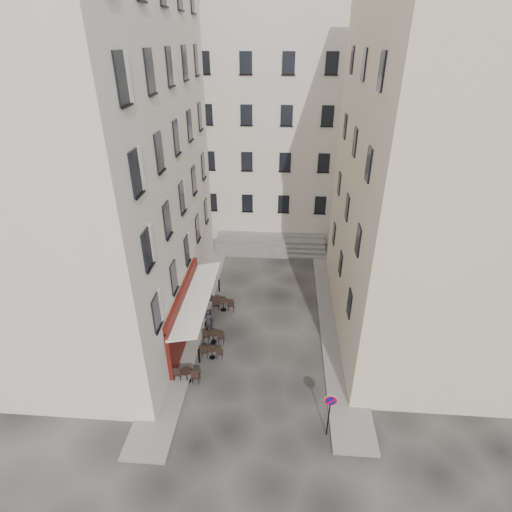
# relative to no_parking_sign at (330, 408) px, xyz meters

# --- Properties ---
(ground) EXTENTS (90.00, 90.00, 0.00)m
(ground) POSITION_rel_no_parking_sign_xyz_m (-3.31, 5.01, -1.72)
(ground) COLOR black
(ground) RESTS_ON ground
(sidewalk_left) EXTENTS (2.00, 22.00, 0.12)m
(sidewalk_left) POSITION_rel_no_parking_sign_xyz_m (-7.81, 9.01, -1.66)
(sidewalk_left) COLOR slate
(sidewalk_left) RESTS_ON ground
(sidewalk_right) EXTENTS (2.00, 18.00, 0.12)m
(sidewalk_right) POSITION_rel_no_parking_sign_xyz_m (1.19, 8.01, -1.66)
(sidewalk_right) COLOR slate
(sidewalk_right) RESTS_ON ground
(building_left) EXTENTS (12.20, 16.20, 20.60)m
(building_left) POSITION_rel_no_parking_sign_xyz_m (-13.81, 8.01, 8.59)
(building_left) COLOR beige
(building_left) RESTS_ON ground
(building_right) EXTENTS (12.20, 14.20, 18.60)m
(building_right) POSITION_rel_no_parking_sign_xyz_m (7.19, 8.51, 7.59)
(building_right) COLOR #C5B693
(building_right) RESTS_ON ground
(building_back) EXTENTS (18.20, 10.20, 18.60)m
(building_back) POSITION_rel_no_parking_sign_xyz_m (-4.31, 24.01, 7.59)
(building_back) COLOR beige
(building_back) RESTS_ON ground
(cafe_storefront) EXTENTS (1.74, 7.30, 3.50)m
(cafe_storefront) POSITION_rel_no_parking_sign_xyz_m (-7.62, 6.01, 0.16)
(cafe_storefront) COLOR #430E09
(cafe_storefront) RESTS_ON ground
(stone_steps) EXTENTS (9.00, 3.15, 0.80)m
(stone_steps) POSITION_rel_no_parking_sign_xyz_m (-3.31, 17.58, -1.32)
(stone_steps) COLOR #5F5C5A
(stone_steps) RESTS_ON ground
(bollard_near) EXTENTS (0.12, 0.12, 0.98)m
(bollard_near) POSITION_rel_no_parking_sign_xyz_m (-6.56, 4.01, -1.19)
(bollard_near) COLOR black
(bollard_near) RESTS_ON ground
(bollard_mid) EXTENTS (0.12, 0.12, 0.98)m
(bollard_mid) POSITION_rel_no_parking_sign_xyz_m (-6.56, 7.51, -1.19)
(bollard_mid) COLOR black
(bollard_mid) RESTS_ON ground
(bollard_far) EXTENTS (0.12, 0.12, 0.98)m
(bollard_far) POSITION_rel_no_parking_sign_xyz_m (-6.56, 11.01, -1.19)
(bollard_far) COLOR black
(bollard_far) RESTS_ON ground
(no_parking_sign) EXTENTS (0.55, 0.10, 2.42)m
(no_parking_sign) POSITION_rel_no_parking_sign_xyz_m (0.00, 0.00, 0.00)
(no_parking_sign) COLOR black
(no_parking_sign) RESTS_ON ground
(bistro_table_a) EXTENTS (1.36, 0.64, 0.96)m
(bistro_table_a) POSITION_rel_no_parking_sign_xyz_m (-6.91, 2.64, -1.23)
(bistro_table_a) COLOR black
(bistro_table_a) RESTS_ON ground
(bistro_table_b) EXTENTS (1.20, 0.56, 0.85)m
(bistro_table_b) POSITION_rel_no_parking_sign_xyz_m (-5.91, 4.44, -1.29)
(bistro_table_b) COLOR black
(bistro_table_b) RESTS_ON ground
(bistro_table_c) EXTENTS (1.27, 0.59, 0.89)m
(bistro_table_c) POSITION_rel_no_parking_sign_xyz_m (-6.05, 5.72, -1.26)
(bistro_table_c) COLOR black
(bistro_table_c) RESTS_ON ground
(bistro_table_d) EXTENTS (1.41, 0.66, 0.99)m
(bistro_table_d) POSITION_rel_no_parking_sign_xyz_m (-5.93, 8.84, -1.21)
(bistro_table_d) COLOR black
(bistro_table_d) RESTS_ON ground
(bistro_table_e) EXTENTS (1.21, 0.57, 0.85)m
(bistro_table_e) POSITION_rel_no_parking_sign_xyz_m (-6.44, 9.30, -1.28)
(bistro_table_e) COLOR black
(bistro_table_e) RESTS_ON ground
(pedestrian) EXTENTS (0.62, 0.43, 1.61)m
(pedestrian) POSITION_rel_no_parking_sign_xyz_m (-6.51, 6.62, -0.92)
(pedestrian) COLOR black
(pedestrian) RESTS_ON ground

